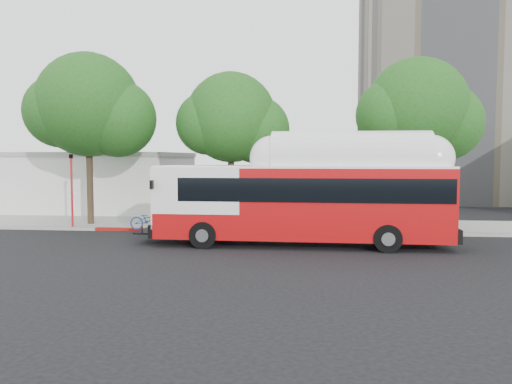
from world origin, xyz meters
TOP-DOWN VIEW (x-y plane):
  - ground at (0.00, 0.00)m, footprint 120.00×120.00m
  - sidewalk at (0.00, 6.50)m, footprint 60.00×5.00m
  - curb_strip at (0.00, 3.90)m, footprint 60.00×0.30m
  - red_curb_segment at (-3.00, 3.90)m, footprint 10.00×0.32m
  - street_tree_left at (-8.53, 5.56)m, footprint 6.67×5.80m
  - street_tree_mid at (-0.59, 6.06)m, footprint 5.75×5.00m
  - street_tree_right at (9.44, 5.86)m, footprint 6.21×5.40m
  - apartment_tower at (18.00, 28.00)m, footprint 18.00×18.00m
  - low_commercial_bldg at (-14.00, 14.00)m, footprint 16.20×10.20m
  - transit_bus at (3.04, 0.46)m, footprint 13.76×3.13m
  - signal_pole at (-9.45, 4.19)m, footprint 0.12×0.39m

SIDE VIEW (x-z plane):
  - ground at x=0.00m, z-range 0.00..0.00m
  - sidewalk at x=0.00m, z-range 0.00..0.15m
  - curb_strip at x=0.00m, z-range 0.00..0.15m
  - red_curb_segment at x=-3.00m, z-range 0.00..0.16m
  - transit_bus at x=3.04m, z-range -0.13..3.92m
  - signal_pole at x=-9.45m, z-range 0.05..4.13m
  - low_commercial_bldg at x=-14.00m, z-range 0.03..4.28m
  - street_tree_mid at x=-0.59m, z-range 1.60..10.22m
  - street_tree_right at x=9.44m, z-range 1.67..10.85m
  - street_tree_left at x=-8.53m, z-range 1.73..11.47m
  - apartment_tower at x=18.00m, z-range -0.88..36.12m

